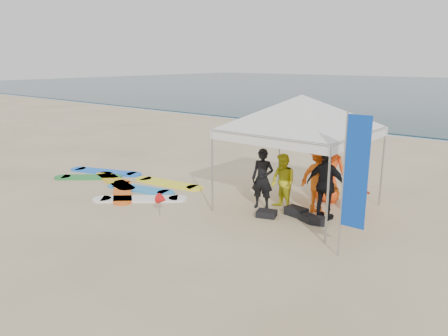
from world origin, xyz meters
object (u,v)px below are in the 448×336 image
marker_pennant (162,199)px  surfboard_spread (125,184)px  feather_flag (354,174)px  person_orange_a (320,178)px  person_yellow (283,182)px  person_black_b (326,185)px  canopy_tent (302,95)px  person_seated (361,198)px  person_orange_b (329,169)px  person_black_a (262,179)px

marker_pennant → surfboard_spread: marker_pennant is taller
feather_flag → marker_pennant: (-4.78, -0.77, -1.31)m
feather_flag → marker_pennant: bearing=-170.9°
person_orange_a → person_yellow: bearing=34.0°
marker_pennant → surfboard_spread: (-3.20, 1.29, -0.46)m
person_black_b → marker_pennant: bearing=37.2°
canopy_tent → person_seated: bearing=15.5°
person_orange_b → feather_flag: 3.87m
person_orange_a → feather_flag: (1.81, -2.14, 0.86)m
person_yellow → surfboard_spread: bearing=-146.4°
person_orange_a → person_orange_b: person_orange_b is taller
person_black_a → person_orange_a: 1.53m
person_orange_b → marker_pennant: bearing=47.2°
canopy_tent → person_black_a: bearing=-142.1°
person_orange_b → canopy_tent: bearing=62.7°
person_black_b → person_orange_b: bearing=-66.5°
person_seated → marker_pennant: (-3.97, -3.32, -0.02)m
feather_flag → marker_pennant: feather_flag is taller
person_black_b → surfboard_spread: person_black_b is taller
person_yellow → canopy_tent: (0.28, 0.36, 2.34)m
person_orange_a → marker_pennant: (-2.96, -2.91, -0.46)m
feather_flag → marker_pennant: size_ratio=4.83×
person_black_b → canopy_tent: canopy_tent is taller
person_black_a → person_orange_b: (1.15, 1.66, 0.14)m
canopy_tent → surfboard_spread: canopy_tent is taller
person_orange_b → feather_flag: bearing=114.8°
canopy_tent → surfboard_spread: bearing=-164.1°
person_seated → marker_pennant: 5.18m
person_yellow → feather_flag: feather_flag is taller
person_seated → feather_flag: (0.80, -2.56, 1.30)m
person_black_a → person_seated: person_black_a is taller
person_orange_a → canopy_tent: canopy_tent is taller
person_black_a → canopy_tent: (0.78, 0.61, 2.28)m
person_black_a → person_orange_b: 2.02m
person_black_b → surfboard_spread: (-6.53, -1.28, -0.88)m
person_yellow → surfboard_spread: size_ratio=0.27×
canopy_tent → person_orange_a: bearing=3.2°
feather_flag → surfboard_spread: (-7.98, 0.53, -1.77)m
person_orange_b → surfboard_spread: person_orange_b is taller
person_orange_b → surfboard_spread: bearing=15.9°
person_black_a → person_orange_a: size_ratio=0.88×
canopy_tent → marker_pennant: size_ratio=7.43×
person_yellow → feather_flag: size_ratio=0.50×
feather_flag → person_orange_b: bearing=123.0°
person_black_a → feather_flag: feather_flag is taller
person_black_b → feather_flag: size_ratio=0.59×
person_orange_a → person_black_b: person_orange_a is taller
person_black_b → canopy_tent: (-0.97, 0.30, 2.20)m
person_orange_b → canopy_tent: canopy_tent is taller
person_black_a → person_seated: 2.64m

